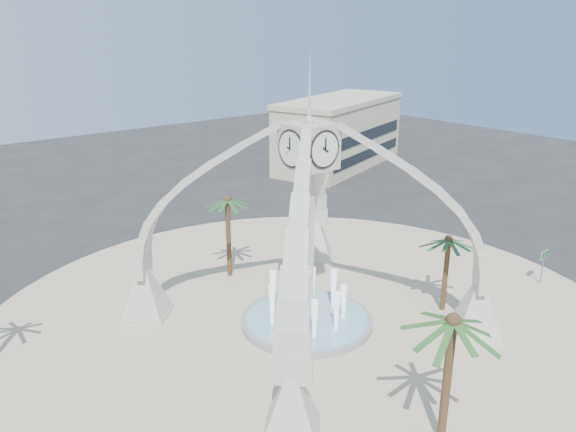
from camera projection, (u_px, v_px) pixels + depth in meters
ground at (307, 324)px, 34.28m from camera, size 140.00×140.00×0.00m
plaza at (307, 323)px, 34.27m from camera, size 40.00×40.00×0.06m
clock_tower at (308, 224)px, 32.17m from camera, size 17.94×17.94×16.30m
fountain at (307, 320)px, 34.18m from camera, size 8.00×8.00×3.62m
building_ne at (340, 132)px, 71.36m from camera, size 21.87×14.17×8.60m
palm_east at (449, 240)px, 34.39m from camera, size 3.50×3.50×5.50m
palm_north at (227, 201)px, 38.96m from camera, size 4.62×4.62×6.52m
palm_south at (453, 323)px, 22.76m from camera, size 4.41×4.41×6.72m
street_sign at (544, 259)px, 38.97m from camera, size 0.97×0.08×2.63m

